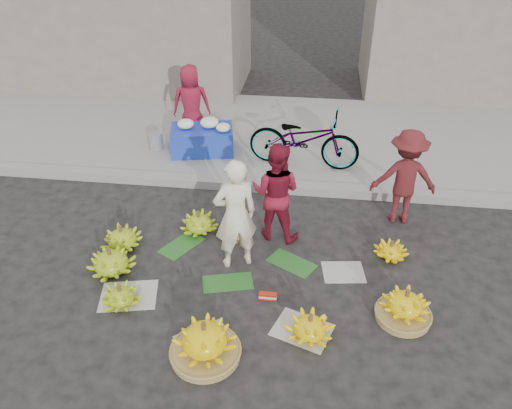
# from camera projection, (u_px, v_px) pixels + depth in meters

# --- Properties ---
(ground) EXTENTS (80.00, 80.00, 0.00)m
(ground) POSITION_uv_depth(u_px,v_px,m) (238.00, 273.00, 6.65)
(ground) COLOR black
(ground) RESTS_ON ground
(curb) EXTENTS (40.00, 0.25, 0.15)m
(curb) POSITION_uv_depth(u_px,v_px,m) (258.00, 185.00, 8.45)
(curb) COLOR gray
(curb) RESTS_ON ground
(sidewalk) EXTENTS (40.00, 4.00, 0.12)m
(sidewalk) POSITION_uv_depth(u_px,v_px,m) (270.00, 134.00, 10.21)
(sidewalk) COLOR gray
(sidewalk) RESTS_ON ground
(building_left) EXTENTS (6.00, 3.00, 4.00)m
(building_left) POSITION_uv_depth(u_px,v_px,m) (119.00, 1.00, 11.99)
(building_left) COLOR gray
(building_left) RESTS_ON sidewalk
(newspaper_scatter) EXTENTS (3.20, 1.80, 0.00)m
(newspaper_scatter) POSITION_uv_depth(u_px,v_px,m) (227.00, 317.00, 5.98)
(newspaper_scatter) COLOR beige
(newspaper_scatter) RESTS_ON ground
(banana_leaves) EXTENTS (2.00, 1.00, 0.00)m
(banana_leaves) POSITION_uv_depth(u_px,v_px,m) (233.00, 263.00, 6.83)
(banana_leaves) COLOR #1C541C
(banana_leaves) RESTS_ON ground
(banana_bunch_0) EXTENTS (0.82, 0.82, 0.39)m
(banana_bunch_0) POSITION_uv_depth(u_px,v_px,m) (111.00, 262.00, 6.59)
(banana_bunch_0) COLOR #7DA417
(banana_bunch_0) RESTS_ON ground
(banana_bunch_1) EXTENTS (0.56, 0.56, 0.30)m
(banana_bunch_1) POSITION_uv_depth(u_px,v_px,m) (121.00, 296.00, 6.11)
(banana_bunch_1) COLOR #7DA417
(banana_bunch_1) RESTS_ON ground
(banana_bunch_2) EXTENTS (0.79, 0.79, 0.51)m
(banana_bunch_2) POSITION_uv_depth(u_px,v_px,m) (205.00, 341.00, 5.37)
(banana_bunch_2) COLOR olive
(banana_bunch_2) RESTS_ON ground
(banana_bunch_3) EXTENTS (0.63, 0.63, 0.33)m
(banana_bunch_3) POSITION_uv_depth(u_px,v_px,m) (310.00, 327.00, 5.66)
(banana_bunch_3) COLOR yellow
(banana_bunch_3) RESTS_ON ground
(banana_bunch_4) EXTENTS (0.67, 0.67, 0.45)m
(banana_bunch_4) POSITION_uv_depth(u_px,v_px,m) (405.00, 306.00, 5.86)
(banana_bunch_4) COLOR olive
(banana_bunch_4) RESTS_ON ground
(banana_bunch_5) EXTENTS (0.50, 0.50, 0.28)m
(banana_bunch_5) POSITION_uv_depth(u_px,v_px,m) (391.00, 251.00, 6.88)
(banana_bunch_5) COLOR yellow
(banana_bunch_5) RESTS_ON ground
(banana_bunch_6) EXTENTS (0.71, 0.71, 0.35)m
(banana_bunch_6) POSITION_uv_depth(u_px,v_px,m) (122.00, 238.00, 7.06)
(banana_bunch_6) COLOR #7DA417
(banana_bunch_6) RESTS_ON ground
(banana_bunch_7) EXTENTS (0.71, 0.71, 0.34)m
(banana_bunch_7) POSITION_uv_depth(u_px,v_px,m) (199.00, 223.00, 7.39)
(banana_bunch_7) COLOR #7DA417
(banana_bunch_7) RESTS_ON ground
(basket_spare) EXTENTS (0.56, 0.56, 0.06)m
(basket_spare) POSITION_uv_depth(u_px,v_px,m) (236.00, 232.00, 7.40)
(basket_spare) COLOR olive
(basket_spare) RESTS_ON ground
(incense_stack) EXTENTS (0.22, 0.07, 0.09)m
(incense_stack) POSITION_uv_depth(u_px,v_px,m) (268.00, 296.00, 6.21)
(incense_stack) COLOR #B62513
(incense_stack) RESTS_ON ground
(vendor_cream) EXTENTS (0.68, 0.59, 1.58)m
(vendor_cream) POSITION_uv_depth(u_px,v_px,m) (235.00, 215.00, 6.42)
(vendor_cream) COLOR white
(vendor_cream) RESTS_ON ground
(vendor_red) EXTENTS (0.81, 0.69, 1.48)m
(vendor_red) POSITION_uv_depth(u_px,v_px,m) (276.00, 192.00, 6.98)
(vendor_red) COLOR maroon
(vendor_red) RESTS_ON ground
(man_striped) EXTENTS (0.98, 0.58, 1.49)m
(man_striped) POSITION_uv_depth(u_px,v_px,m) (405.00, 177.00, 7.33)
(man_striped) COLOR maroon
(man_striped) RESTS_ON ground
(flower_table) EXTENTS (1.25, 0.92, 0.66)m
(flower_table) POSITION_uv_depth(u_px,v_px,m) (203.00, 138.00, 9.28)
(flower_table) COLOR #1A32AB
(flower_table) RESTS_ON sidewalk
(grey_bucket) EXTENTS (0.27, 0.27, 0.31)m
(grey_bucket) POSITION_uv_depth(u_px,v_px,m) (156.00, 141.00, 9.45)
(grey_bucket) COLOR slate
(grey_bucket) RESTS_ON sidewalk
(flower_vendor) EXTENTS (0.81, 0.63, 1.47)m
(flower_vendor) POSITION_uv_depth(u_px,v_px,m) (191.00, 103.00, 9.48)
(flower_vendor) COLOR maroon
(flower_vendor) RESTS_ON sidewalk
(bicycle) EXTENTS (0.89, 2.01, 1.02)m
(bicycle) POSITION_uv_depth(u_px,v_px,m) (304.00, 139.00, 8.70)
(bicycle) COLOR gray
(bicycle) RESTS_ON sidewalk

